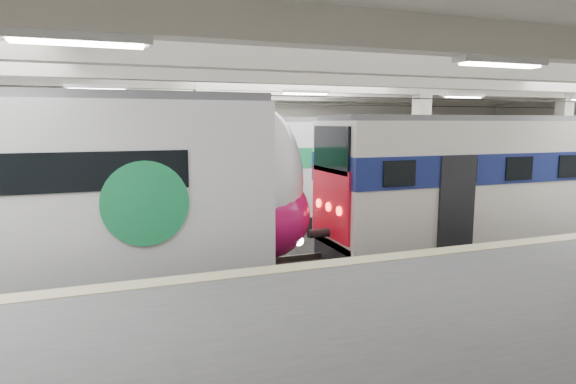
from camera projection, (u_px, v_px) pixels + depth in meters
name	position (u px, v px, depth m)	size (l,w,h in m)	color
station_hall	(363.00, 154.00, 11.62)	(36.00, 24.00, 5.75)	black
modern_emu	(29.00, 199.00, 10.81)	(14.69, 3.03, 4.70)	white
older_rer	(507.00, 179.00, 15.50)	(12.68, 2.80, 4.22)	beige
far_train	(175.00, 174.00, 17.26)	(13.06, 2.73, 4.20)	white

